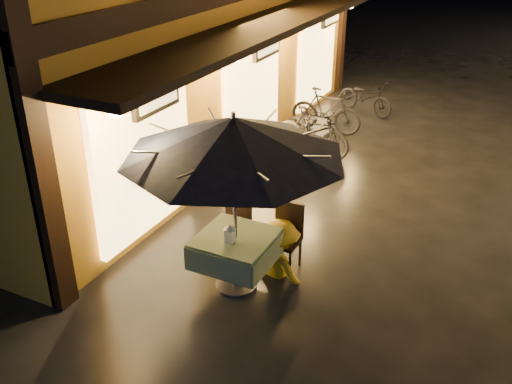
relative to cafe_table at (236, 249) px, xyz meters
The scene contains 13 objects.
ground 1.76m from the cafe_table, ahead, with size 90.00×90.00×0.00m, color black.
cafe_table is the anchor object (origin of this frame).
patio_umbrella 1.56m from the cafe_table, ahead, with size 2.79×2.79×2.46m.
cafe_chair_left 0.84m from the cafe_table, 118.51° to the left, with size 0.42×0.42×0.97m.
cafe_chair_right 0.84m from the cafe_table, 61.49° to the left, with size 0.42×0.42×0.97m.
table_lantern 0.36m from the cafe_table, 90.00° to the right, with size 0.16×0.16×0.25m.
person_orange 0.71m from the cafe_table, 124.39° to the left, with size 0.66×0.51×1.35m, color #EF6500.
person_yellow 0.71m from the cafe_table, 56.09° to the left, with size 1.01×0.58×1.56m, color #EEB016.
bicycle_0 4.13m from the cafe_table, 105.42° to the left, with size 0.64×1.83×0.96m, color black.
bicycle_1 4.76m from the cafe_table, 99.02° to the left, with size 0.47×1.66×1.00m, color black.
bicycle_2 5.05m from the cafe_table, 98.85° to the left, with size 0.60×1.73×0.91m, color black.
bicycle_3 6.17m from the cafe_table, 98.98° to the left, with size 0.47×1.65×0.99m, color black.
bicycle_4 7.78m from the cafe_table, 93.89° to the left, with size 0.54×1.55×0.82m, color black.
Camera 1 is at (1.37, -5.59, 4.60)m, focal length 40.00 mm.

